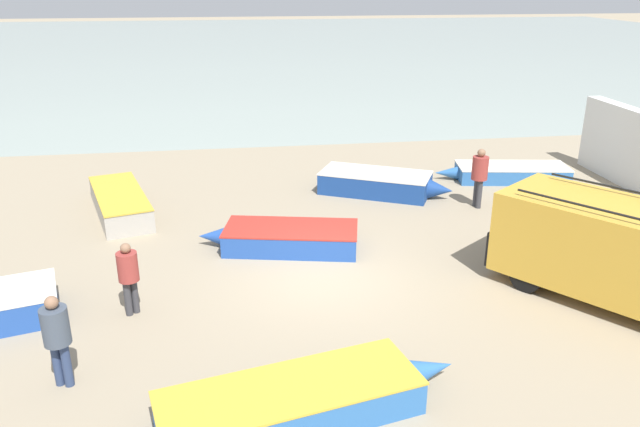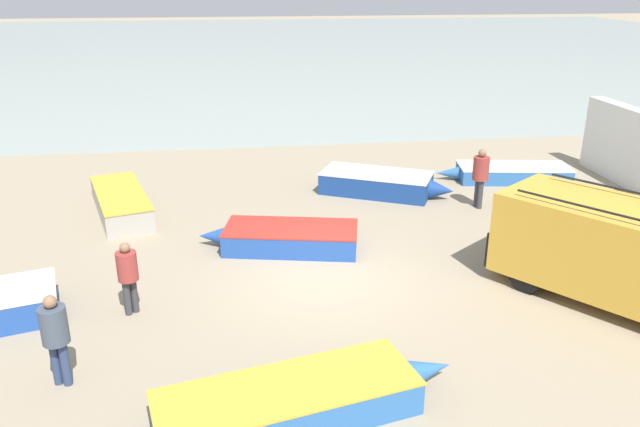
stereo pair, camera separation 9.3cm
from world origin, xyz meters
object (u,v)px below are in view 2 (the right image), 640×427
Objects in this scene: fishing_rowboat_0 at (286,238)px; fisherman_0 at (128,272)px; parked_van at (618,250)px; fishing_rowboat_2 at (120,201)px; fishing_rowboat_5 at (298,400)px; fishing_rowboat_3 at (381,183)px; fishing_rowboat_1 at (509,173)px; fisherman_2 at (481,173)px; fisherman_1 at (55,332)px.

fishing_rowboat_0 is 4.53m from fisherman_0.
fishing_rowboat_2 is at bearing 20.76° from parked_van.
fisherman_0 reaches higher than fishing_rowboat_5.
fishing_rowboat_3 is 9.62m from fisherman_0.
parked_van is 1.23× the size of fishing_rowboat_3.
fisherman_2 is at bearing 58.62° from fishing_rowboat_1.
parked_van is 1.09× the size of fishing_rowboat_2.
fisherman_1 is at bearing 60.30° from parked_van.
fisherman_1 reaches higher than fishing_rowboat_5.
fisherman_0 reaches higher than fishing_rowboat_0.
fishing_rowboat_5 reaches higher than fishing_rowboat_0.
fisherman_0 is 0.88× the size of fisherman_2.
fishing_rowboat_3 is at bearing -22.29° from fisherman_1.
fisherman_1 is 12.68m from fisherman_2.
fisherman_2 is (10.31, 7.37, 0.06)m from fisherman_1.
fishing_rowboat_0 is 0.92× the size of fishing_rowboat_1.
parked_van reaches higher than fisherman_2.
fisherman_1 is at bearing 147.48° from fishing_rowboat_5.
fishing_rowboat_2 is 0.93× the size of fishing_rowboat_5.
fishing_rowboat_0 is (-6.67, 3.72, -0.88)m from parked_van.
fishing_rowboat_1 is 1.08× the size of fishing_rowboat_3.
fishing_rowboat_1 is at bearing -100.71° from fishing_rowboat_2.
fishing_rowboat_0 is 6.56m from fishing_rowboat_5.
fishing_rowboat_3 is at bearing 18.20° from fishing_rowboat_1.
fishing_rowboat_5 is at bearing -173.24° from fishing_rowboat_2.
fisherman_1 reaches higher than fishing_rowboat_0.
parked_van is 11.07m from fisherman_1.
fisherman_1 is at bearing 47.57° from fishing_rowboat_1.
fishing_rowboat_5 is 10.88m from fisherman_2.
fisherman_0 is at bearing 42.14° from fishing_rowboat_1.
fishing_rowboat_2 is 8.55m from fisherman_1.
fishing_rowboat_1 is 3.26m from fisherman_2.
fisherman_2 is (2.62, -1.66, 0.74)m from fishing_rowboat_3.
fishing_rowboat_2 is 2.62× the size of fisherman_2.
fisherman_1 is (-0.84, -2.32, 0.07)m from fisherman_0.
fisherman_2 is at bearing -112.49° from fishing_rowboat_2.
fishing_rowboat_3 is 11.89m from fisherman_1.
fisherman_0 reaches higher than fishing_rowboat_2.
fishing_rowboat_0 is at bearing 73.62° from fishing_rowboat_5.
fisherman_1 reaches higher than fisherman_0.
fishing_rowboat_5 is (-7.07, -2.83, -0.88)m from parked_van.
fishing_rowboat_1 is at bearing -46.69° from parked_van.
fisherman_2 is (-2.06, -2.40, 0.82)m from fishing_rowboat_1.
fisherman_0 reaches higher than fishing_rowboat_3.
fisherman_1 is at bearing 62.40° from fishing_rowboat_0.
fisherman_0 is at bearing -108.62° from fishing_rowboat_3.
fishing_rowboat_5 is (-3.79, -10.43, -0.05)m from fishing_rowboat_3.
fishing_rowboat_0 is at bearing -104.19° from fishing_rowboat_3.
fisherman_0 is (-3.47, -2.84, 0.66)m from fishing_rowboat_0.
fishing_rowboat_2 is 10.77m from fishing_rowboat_5.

